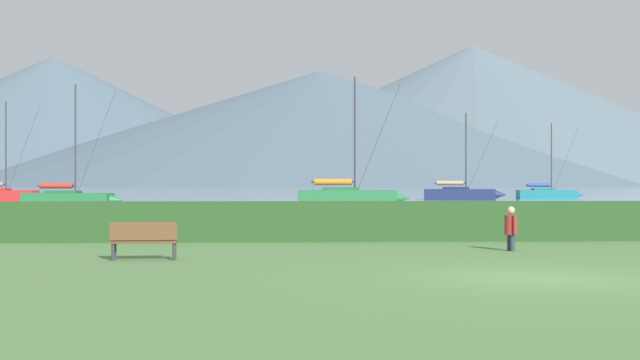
{
  "coord_description": "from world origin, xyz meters",
  "views": [
    {
      "loc": [
        -5.15,
        -17.47,
        1.98
      ],
      "look_at": [
        -1.47,
        68.73,
        2.02
      ],
      "focal_mm": 49.08,
      "sensor_mm": 36.0,
      "label": 1
    }
  ],
  "objects": [
    {
      "name": "sailboat_slip_2",
      "position": [
        -0.02,
        50.97,
        0.73
      ],
      "size": [
        8.91,
        2.86,
        10.13
      ],
      "rotation": [
        0.0,
        0.0,
        -0.03
      ],
      "color": "#236B38",
      "rests_on": "harbor_water"
    },
    {
      "name": "hedge_line",
      "position": [
        0.0,
        11.0,
        0.64
      ],
      "size": [
        80.0,
        1.2,
        1.29
      ],
      "primitive_type": "cube",
      "color": "#284C23",
      "rests_on": "ground_plane"
    },
    {
      "name": "person_seated_viewer",
      "position": [
        1.25,
        6.77,
        0.69
      ],
      "size": [
        0.36,
        0.56,
        1.25
      ],
      "rotation": [
        0.0,
        0.0,
        0.18
      ],
      "color": "#2D3347",
      "rests_on": "ground_plane"
    },
    {
      "name": "park_bench_under_tree",
      "position": [
        -8.59,
        4.36,
        0.53
      ],
      "size": [
        1.67,
        0.57,
        0.95
      ],
      "rotation": [
        0.0,
        0.0,
        0.06
      ],
      "color": "brown",
      "rests_on": "ground_plane"
    },
    {
      "name": "sailboat_slip_0",
      "position": [
        12.77,
        69.61,
        0.67
      ],
      "size": [
        8.3,
        3.95,
        8.75
      ],
      "rotation": [
        0.0,
        0.0,
        -0.23
      ],
      "color": "navy",
      "rests_on": "harbor_water"
    },
    {
      "name": "sailboat_slip_9",
      "position": [
        22.85,
        73.77,
        0.58
      ],
      "size": [
        7.08,
        2.44,
        8.02
      ],
      "rotation": [
        0.0,
        0.0,
        -0.06
      ],
      "color": "#19707A",
      "rests_on": "harbor_water"
    },
    {
      "name": "sailboat_slip_11",
      "position": [
        -31.3,
        64.74,
        0.64
      ],
      "size": [
        7.77,
        2.51,
        9.29
      ],
      "rotation": [
        0.0,
        0.0,
        -0.03
      ],
      "color": "red",
      "rests_on": "harbor_water"
    },
    {
      "name": "sailboat_slip_10",
      "position": [
        -21.15,
        48.78,
        0.62
      ],
      "size": [
        7.58,
        2.72,
        9.18
      ],
      "rotation": [
        0.0,
        0.0,
        -0.08
      ],
      "color": "#236B38",
      "rests_on": "harbor_water"
    },
    {
      "name": "harbor_water",
      "position": [
        0.0,
        137.0,
        0.0
      ],
      "size": [
        320.0,
        246.0,
        0.0
      ],
      "primitive_type": "cube",
      "color": "#8499A8",
      "rests_on": "ground_plane"
    },
    {
      "name": "ground_plane",
      "position": [
        0.0,
        0.0,
        0.0
      ],
      "size": [
        1000.0,
        1000.0,
        0.0
      ],
      "primitive_type": "plane",
      "color": "#517A42"
    },
    {
      "name": "distant_hill_west_ridge",
      "position": [
        10.51,
        352.17,
        24.21
      ],
      "size": [
        294.22,
        294.22,
        48.41
      ],
      "primitive_type": "cone",
      "color": "#4C6070",
      "rests_on": "ground_plane"
    },
    {
      "name": "distant_hill_east_ridge",
      "position": [
        -114.21,
        403.79,
        30.47
      ],
      "size": [
        251.09,
        251.09,
        60.93
      ],
      "primitive_type": "cone",
      "color": "#4C6070",
      "rests_on": "ground_plane"
    },
    {
      "name": "distant_hill_central_peak",
      "position": [
        80.43,
        373.11,
        31.41
      ],
      "size": [
        270.18,
        270.18,
        62.82
      ],
      "primitive_type": "cone",
      "color": "slate",
      "rests_on": "ground_plane"
    }
  ]
}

